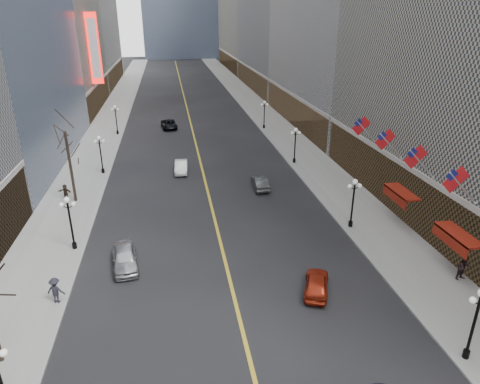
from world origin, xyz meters
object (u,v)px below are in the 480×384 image
object	(u,v)px
streetlamp_east_1	(353,198)
car_nb_far	(169,124)
streetlamp_west_2	(100,151)
car_sb_mid	(317,283)
streetlamp_east_0	(476,317)
streetlamp_east_2	(295,142)
streetlamp_west_1	(70,218)
car_sb_far	(260,183)
streetlamp_east_3	(264,111)
car_nb_mid	(181,167)
streetlamp_west_3	(116,117)
car_nb_near	(125,258)

from	to	relation	value
streetlamp_east_1	car_nb_far	distance (m)	41.92
streetlamp_east_1	streetlamp_west_2	distance (m)	29.68
car_sb_mid	streetlamp_east_0	bearing A→B (deg)	151.04
streetlamp_east_2	streetlamp_west_1	world-z (taller)	same
streetlamp_east_1	streetlamp_west_1	distance (m)	23.60
streetlamp_east_0	streetlamp_east_2	size ratio (longest dim) A/B	1.00
streetlamp_west_1	car_sb_far	size ratio (longest dim) A/B	1.11
streetlamp_east_0	streetlamp_east_2	xyz separation A→B (m)	(0.00, 34.00, 0.00)
streetlamp_east_3	car_nb_mid	bearing A→B (deg)	-127.31
streetlamp_west_1	car_sb_far	bearing A→B (deg)	30.78
streetlamp_east_2	car_sb_far	distance (m)	9.94
streetlamp_east_0	streetlamp_west_3	distance (m)	57.10
streetlamp_east_2	car_nb_near	bearing A→B (deg)	-132.33
streetlamp_west_1	streetlamp_west_3	size ratio (longest dim) A/B	1.00
streetlamp_east_2	streetlamp_east_3	world-z (taller)	same
streetlamp_east_3	streetlamp_east_0	bearing A→B (deg)	-90.00
car_sb_mid	car_sb_far	xyz separation A→B (m)	(0.06, 19.09, -0.00)
streetlamp_west_3	car_sb_far	distance (m)	31.07
streetlamp_east_0	car_nb_near	size ratio (longest dim) A/B	0.99
streetlamp_east_0	streetlamp_west_2	size ratio (longest dim) A/B	1.00
car_nb_mid	car_sb_far	distance (m)	10.68
streetlamp_west_1	car_nb_near	xyz separation A→B (m)	(4.26, -3.23, -2.12)
streetlamp_west_3	car_nb_mid	bearing A→B (deg)	-63.86
streetlamp_east_0	streetlamp_east_2	world-z (taller)	same
streetlamp_east_2	car_sb_far	xyz separation A→B (m)	(-6.06, -7.55, -2.23)
streetlamp_west_3	streetlamp_east_3	bearing A→B (deg)	0.00
car_nb_near	car_nb_far	world-z (taller)	car_nb_near
streetlamp_east_3	streetlamp_west_2	size ratio (longest dim) A/B	1.00
streetlamp_west_3	car_nb_mid	size ratio (longest dim) A/B	1.08
streetlamp_east_0	streetlamp_west_3	bearing A→B (deg)	114.41
streetlamp_east_2	streetlamp_west_1	size ratio (longest dim) A/B	1.00
car_nb_mid	car_sb_far	world-z (taller)	car_nb_mid
streetlamp_east_0	car_sb_far	bearing A→B (deg)	102.90
car_nb_far	car_sb_mid	bearing A→B (deg)	-84.64
streetlamp_west_1	car_nb_mid	size ratio (longest dim) A/B	1.08
car_nb_near	car_sb_mid	xyz separation A→B (m)	(13.21, -5.41, -0.11)
streetlamp_east_3	car_nb_near	bearing A→B (deg)	-116.24
car_nb_far	car_sb_far	xyz separation A→B (m)	(9.47, -28.43, -0.03)
streetlamp_west_3	car_sb_far	xyz separation A→B (m)	(17.54, -25.55, -2.23)
streetlamp_west_1	streetlamp_west_3	bearing A→B (deg)	90.00
streetlamp_east_1	car_nb_far	xyz separation A→B (m)	(-15.53, 38.88, -2.20)
car_nb_mid	car_sb_mid	world-z (taller)	car_nb_mid
streetlamp_west_3	car_nb_near	size ratio (longest dim) A/B	0.99
car_sb_mid	car_nb_mid	bearing A→B (deg)	-51.00
streetlamp_east_0	car_sb_far	size ratio (longest dim) A/B	1.11
streetlamp_west_2	car_sb_mid	distance (m)	31.94
streetlamp_east_2	streetlamp_east_3	size ratio (longest dim) A/B	1.00
car_sb_mid	car_sb_far	size ratio (longest dim) A/B	0.97
streetlamp_east_1	car_sb_mid	world-z (taller)	streetlamp_east_1
streetlamp_west_2	car_nb_far	xyz separation A→B (m)	(8.07, 20.88, -2.20)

